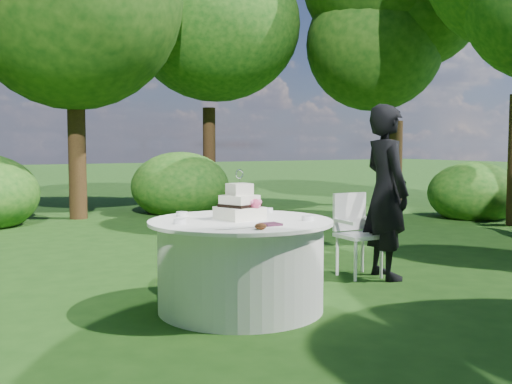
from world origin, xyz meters
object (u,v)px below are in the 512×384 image
at_px(cake, 240,206).
at_px(napkins, 271,224).
at_px(table, 241,264).
at_px(chair, 355,228).
at_px(guest, 386,192).

bearing_deg(cake, napkins, -86.83).
xyz_separation_m(table, chair, (1.69, 0.57, 0.13)).
height_order(napkins, guest, guest).
relative_size(napkins, chair, 0.16).
height_order(napkins, chair, chair).
height_order(napkins, cake, cake).
relative_size(napkins, cake, 0.32).
distance_m(guest, cake, 1.91).
bearing_deg(cake, guest, 8.63).
distance_m(napkins, cake, 0.48).
bearing_deg(napkins, cake, 93.17).
bearing_deg(chair, table, -161.43).
bearing_deg(guest, chair, 54.01).
bearing_deg(cake, chair, 17.40).
height_order(guest, table, guest).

